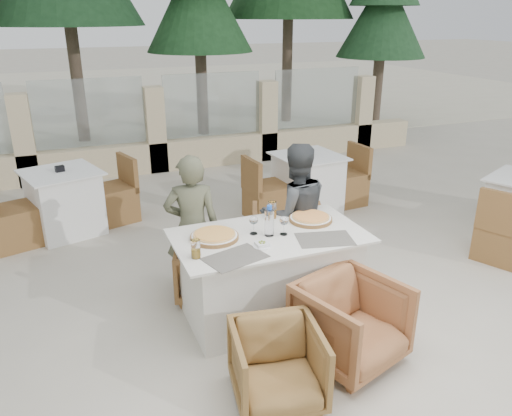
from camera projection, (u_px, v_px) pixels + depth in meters
name	position (u px, v px, depth m)	size (l,w,h in m)	color
ground	(271.00, 320.00, 4.34)	(80.00, 80.00, 0.00)	#BDB5A1
sand_patch	(102.00, 94.00, 16.44)	(30.00, 16.00, 0.01)	beige
perimeter_wall_far	(155.00, 124.00, 8.20)	(10.00, 0.34, 1.60)	beige
pine_centre	(199.00, 13.00, 10.18)	(2.20, 2.20, 5.00)	#204C24
pine_far_right	(382.00, 25.00, 11.05)	(1.98, 1.98, 4.50)	#224C27
dining_table	(269.00, 275.00, 4.30)	(1.60, 0.90, 0.77)	silver
placemat_near_left	(235.00, 258.00, 3.76)	(0.45, 0.30, 0.00)	#605B52
placemat_near_right	(325.00, 239.00, 4.07)	(0.45, 0.30, 0.00)	#615C53
pizza_left	(214.00, 236.00, 4.08)	(0.40, 0.40, 0.05)	orange
pizza_right	(311.00, 218.00, 4.43)	(0.38, 0.38, 0.05)	orange
water_bottle	(269.00, 221.00, 4.10)	(0.08, 0.08, 0.27)	#ADC5E3
wine_glass_centre	(254.00, 224.00, 4.14)	(0.08, 0.08, 0.18)	white
wine_glass_near	(284.00, 224.00, 4.13)	(0.08, 0.08, 0.18)	silver
beer_glass_left	(196.00, 249.00, 3.74)	(0.07, 0.07, 0.14)	#C08B1B
beer_glass_right	(272.00, 210.00, 4.47)	(0.08, 0.08, 0.15)	orange
olive_dish	(262.00, 244.00, 3.94)	(0.11, 0.11, 0.04)	silver
armchair_far_left	(208.00, 269.00, 4.65)	(0.57, 0.59, 0.53)	brown
armchair_far_right	(288.00, 241.00, 5.07)	(0.71, 0.74, 0.67)	#966336
armchair_near_left	(277.00, 366.00, 3.36)	(0.59, 0.61, 0.55)	brown
armchair_near_right	(351.00, 323.00, 3.75)	(0.69, 0.71, 0.65)	#996037
diner_left	(192.00, 228.00, 4.51)	(0.50, 0.33, 1.37)	#55573F
diner_right	(295.00, 215.00, 4.75)	(0.68, 0.53, 1.40)	#3E4143
bg_table_a	(65.00, 202.00, 5.96)	(1.64, 0.82, 0.77)	white
bg_table_b	(307.00, 183.00, 6.63)	(1.64, 0.82, 0.77)	white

